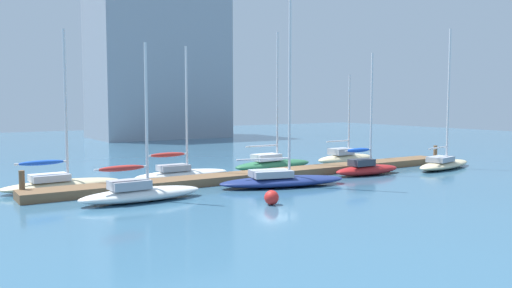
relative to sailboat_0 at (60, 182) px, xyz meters
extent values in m
plane|color=#386684|center=(12.46, -2.44, -0.45)|extent=(120.00, 120.00, 0.00)
cube|color=brown|center=(12.46, -2.44, -0.22)|extent=(30.05, 1.92, 0.47)
cylinder|color=brown|center=(-2.17, -1.63, 0.26)|extent=(0.28, 0.28, 1.42)
cylinder|color=brown|center=(27.08, -3.25, 0.26)|extent=(0.28, 0.28, 1.42)
ellipsoid|color=beige|center=(0.10, 0.01, -0.17)|extent=(6.55, 2.33, 0.56)
cube|color=silver|center=(-0.54, -0.03, 0.29)|extent=(2.01, 1.50, 0.36)
cylinder|color=silver|center=(0.42, 0.02, 4.20)|extent=(0.14, 0.14, 8.18)
cylinder|color=silver|center=(-0.93, -0.05, 1.12)|extent=(2.71, 0.25, 0.11)
ellipsoid|color=blue|center=(-0.93, -0.05, 1.12)|extent=(2.45, 0.49, 0.28)
ellipsoid|color=white|center=(2.61, -5.45, -0.13)|extent=(6.20, 1.89, 0.66)
cube|color=#9EA3AD|center=(2.00, -5.47, 0.42)|extent=(1.88, 1.27, 0.43)
cylinder|color=silver|center=(2.92, -5.45, 3.70)|extent=(0.14, 0.14, 7.00)
cylinder|color=silver|center=(1.63, -5.48, 1.23)|extent=(2.59, 0.17, 0.11)
ellipsoid|color=#B72D28|center=(1.63, -5.48, 1.23)|extent=(2.34, 0.41, 0.28)
ellipsoid|color=white|center=(7.43, 0.23, -0.18)|extent=(6.22, 1.73, 0.55)
cube|color=#9EA3AD|center=(6.81, 0.23, 0.28)|extent=(1.87, 1.21, 0.36)
cylinder|color=silver|center=(7.74, 0.23, 3.93)|extent=(0.14, 0.14, 7.67)
cylinder|color=silver|center=(6.43, 0.23, 1.11)|extent=(2.61, 0.11, 0.11)
ellipsoid|color=#B72D28|center=(6.43, 0.23, 1.11)|extent=(2.35, 0.36, 0.28)
ellipsoid|color=navy|center=(10.98, -5.58, -0.16)|extent=(7.78, 3.90, 0.58)
cube|color=#9EA3AD|center=(10.26, -5.40, 0.32)|extent=(2.54, 2.01, 0.38)
cylinder|color=silver|center=(11.34, -5.67, 6.01)|extent=(0.14, 0.14, 11.76)
cylinder|color=silver|center=(9.82, -5.29, 1.15)|extent=(3.08, 0.88, 0.12)
ellipsoid|color=#2D7047|center=(14.61, 0.62, -0.10)|extent=(6.40, 1.98, 0.70)
cube|color=silver|center=(13.98, 0.60, 0.48)|extent=(1.95, 1.29, 0.46)
cylinder|color=silver|center=(14.93, 0.63, 4.72)|extent=(0.14, 0.14, 8.94)
cylinder|color=silver|center=(13.60, 0.58, 1.29)|extent=(2.66, 0.21, 0.11)
ellipsoid|color=#B21E1E|center=(18.34, -4.82, -0.13)|extent=(5.22, 1.59, 0.65)
cube|color=#333842|center=(17.83, -4.81, 0.41)|extent=(1.58, 1.05, 0.42)
cylinder|color=silver|center=(18.60, -4.83, 3.85)|extent=(0.13, 0.13, 7.31)
cylinder|color=silver|center=(17.51, -4.80, 1.23)|extent=(2.18, 0.17, 0.10)
ellipsoid|color=blue|center=(17.51, -4.80, 1.23)|extent=(1.97, 0.41, 0.28)
ellipsoid|color=beige|center=(21.49, 0.69, -0.09)|extent=(5.61, 2.07, 0.73)
cube|color=#9EA3AD|center=(20.94, 0.67, 0.51)|extent=(1.72, 1.35, 0.47)
cylinder|color=silver|center=(21.77, 0.70, 3.35)|extent=(0.13, 0.13, 6.15)
cylinder|color=silver|center=(20.61, 0.65, 1.32)|extent=(2.33, 0.20, 0.11)
ellipsoid|color=beige|center=(25.30, -5.48, -0.18)|extent=(6.94, 3.31, 0.56)
cube|color=#9EA3AD|center=(24.65, -5.63, 0.28)|extent=(2.25, 1.69, 0.36)
cylinder|color=silver|center=(25.63, -5.40, 4.79)|extent=(0.14, 0.14, 9.38)
cylinder|color=silver|center=(24.26, -5.73, 1.12)|extent=(2.77, 0.76, 0.11)
sphere|color=orange|center=(16.52, 2.91, -0.18)|extent=(0.56, 0.56, 0.56)
sphere|color=red|center=(7.41, -9.61, -0.11)|extent=(0.69, 0.69, 0.69)
cube|color=#9399A3|center=(20.42, 35.62, 8.61)|extent=(16.58, 10.58, 18.13)
camera|label=1|loc=(-6.50, -29.84, 4.46)|focal=37.17mm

